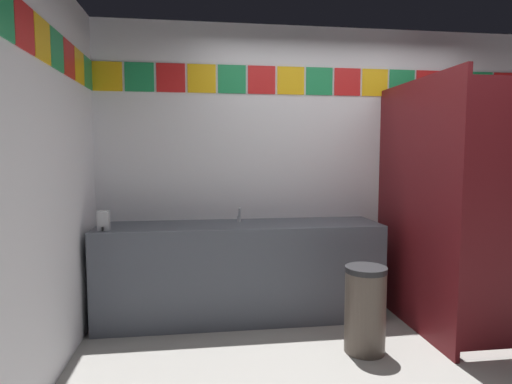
% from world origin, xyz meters
% --- Properties ---
extents(ground_plane, '(9.58, 9.58, 0.00)m').
position_xyz_m(ground_plane, '(0.00, 0.00, 0.00)').
color(ground_plane, gray).
extents(wall_back, '(4.36, 0.09, 2.62)m').
position_xyz_m(wall_back, '(0.00, 1.48, 1.32)').
color(wall_back, silver).
rests_on(wall_back, ground_plane).
extents(wall_side, '(0.09, 2.88, 2.62)m').
position_xyz_m(wall_side, '(-2.22, 0.00, 1.32)').
color(wall_side, silver).
rests_on(wall_side, ground_plane).
extents(vanity_counter, '(2.44, 0.57, 0.84)m').
position_xyz_m(vanity_counter, '(-0.91, 1.16, 0.42)').
color(vanity_counter, '#4C515B').
rests_on(vanity_counter, ground_plane).
extents(faucet_center, '(0.04, 0.10, 0.14)m').
position_xyz_m(faucet_center, '(-0.91, 1.25, 0.89)').
color(faucet_center, silver).
rests_on(faucet_center, vanity_counter).
extents(soap_dispenser, '(0.09, 0.09, 0.16)m').
position_xyz_m(soap_dispenser, '(-2.02, 0.99, 0.92)').
color(soap_dispenser, '#B7BABF').
rests_on(soap_dispenser, vanity_counter).
extents(stall_divider, '(0.92, 1.32, 2.04)m').
position_xyz_m(stall_divider, '(0.67, 0.54, 1.02)').
color(stall_divider, maroon).
rests_on(stall_divider, ground_plane).
extents(toilet, '(0.39, 0.49, 0.74)m').
position_xyz_m(toilet, '(0.98, 0.98, 0.30)').
color(toilet, white).
rests_on(toilet, ground_plane).
extents(trash_bin, '(0.30, 0.30, 0.63)m').
position_xyz_m(trash_bin, '(-0.07, 0.39, 0.32)').
color(trash_bin, brown).
rests_on(trash_bin, ground_plane).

